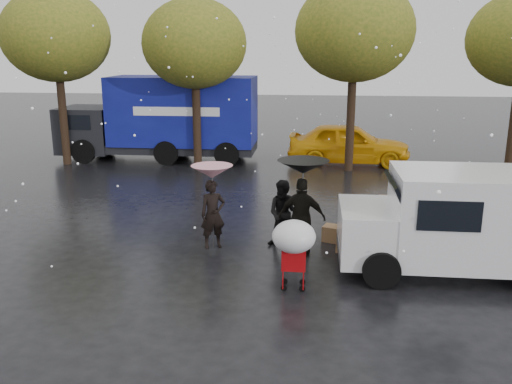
# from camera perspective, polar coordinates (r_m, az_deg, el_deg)

# --- Properties ---
(ground) EXTENTS (90.00, 90.00, 0.00)m
(ground) POSITION_cam_1_polar(r_m,az_deg,el_deg) (11.99, 0.42, -7.84)
(ground) COLOR black
(ground) RESTS_ON ground
(person_pink) EXTENTS (0.71, 0.61, 1.65)m
(person_pink) POSITION_cam_1_polar(r_m,az_deg,el_deg) (12.88, -4.56, -2.35)
(person_pink) COLOR black
(person_pink) RESTS_ON ground
(person_middle) EXTENTS (0.85, 0.69, 1.64)m
(person_middle) POSITION_cam_1_polar(r_m,az_deg,el_deg) (12.91, 2.98, -2.30)
(person_middle) COLOR black
(person_middle) RESTS_ON ground
(person_black) EXTENTS (1.12, 0.58, 1.83)m
(person_black) POSITION_cam_1_polar(r_m,az_deg,el_deg) (12.35, 4.87, -2.69)
(person_black) COLOR black
(person_black) RESTS_ON ground
(umbrella_pink) EXTENTS (0.98, 0.98, 2.01)m
(umbrella_pink) POSITION_cam_1_polar(r_m,az_deg,el_deg) (12.61, -4.66, 2.13)
(umbrella_pink) COLOR #4C4C4C
(umbrella_pink) RESTS_ON ground
(umbrella_black) EXTENTS (1.16, 1.16, 2.24)m
(umbrella_black) POSITION_cam_1_polar(r_m,az_deg,el_deg) (12.04, 4.99, 2.64)
(umbrella_black) COLOR #4C4C4C
(umbrella_black) RESTS_ON ground
(vendor_cart) EXTENTS (1.52, 0.80, 1.27)m
(vendor_cart) POSITION_cam_1_polar(r_m,az_deg,el_deg) (13.30, 12.59, -2.56)
(vendor_cart) COLOR slate
(vendor_cart) RESTS_ON ground
(shopping_cart) EXTENTS (0.84, 0.84, 1.46)m
(shopping_cart) POSITION_cam_1_polar(r_m,az_deg,el_deg) (10.46, 4.01, -5.08)
(shopping_cart) COLOR red
(shopping_cart) RESTS_ON ground
(white_van) EXTENTS (4.91, 2.18, 2.20)m
(white_van) POSITION_cam_1_polar(r_m,az_deg,el_deg) (12.11, 21.29, -2.82)
(white_van) COLOR white
(white_van) RESTS_ON ground
(blue_truck) EXTENTS (8.30, 2.60, 3.50)m
(blue_truck) POSITION_cam_1_polar(r_m,az_deg,el_deg) (23.40, -9.61, 7.65)
(blue_truck) COLOR navy
(blue_truck) RESTS_ON ground
(box_ground_near) EXTENTS (0.59, 0.48, 0.50)m
(box_ground_near) POSITION_cam_1_polar(r_m,az_deg,el_deg) (12.99, 9.66, -5.04)
(box_ground_near) COLOR brown
(box_ground_near) RESTS_ON ground
(box_ground_far) EXTENTS (0.60, 0.53, 0.39)m
(box_ground_far) POSITION_cam_1_polar(r_m,az_deg,el_deg) (13.56, 8.17, -4.35)
(box_ground_far) COLOR brown
(box_ground_far) RESTS_ON ground
(yellow_taxi) EXTENTS (5.02, 2.18, 1.68)m
(yellow_taxi) POSITION_cam_1_polar(r_m,az_deg,el_deg) (22.65, 9.72, 5.06)
(yellow_taxi) COLOR #EFA60C
(yellow_taxi) RESTS_ON ground
(tree_row) EXTENTS (21.60, 4.40, 7.12)m
(tree_row) POSITION_cam_1_polar(r_m,az_deg,el_deg) (21.06, 1.92, 15.96)
(tree_row) COLOR black
(tree_row) RESTS_ON ground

